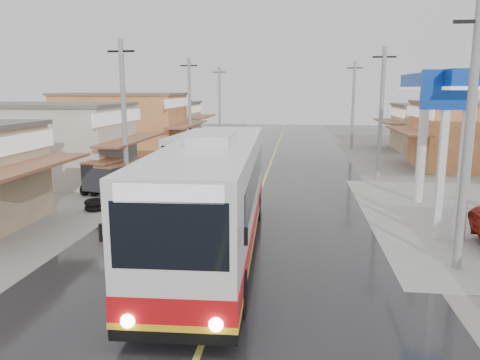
{
  "coord_description": "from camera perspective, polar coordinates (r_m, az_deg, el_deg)",
  "views": [
    {
      "loc": [
        1.98,
        -14.53,
        5.53
      ],
      "look_at": [
        -0.36,
        4.46,
        1.79
      ],
      "focal_mm": 35.0,
      "sensor_mm": 36.0,
      "label": 1
    }
  ],
  "objects": [
    {
      "name": "tricycle_far",
      "position": [
        25.97,
        -16.27,
        0.63
      ],
      "size": [
        1.88,
        2.56,
        1.81
      ],
      "rotation": [
        0.0,
        0.0,
        -0.16
      ],
      "color": "#26262D",
      "rests_on": "ground"
    },
    {
      "name": "centre_line",
      "position": [
        30.1,
        3.15,
        0.49
      ],
      "size": [
        0.15,
        90.0,
        0.01
      ],
      "primitive_type": "cube",
      "color": "#D8CC4C",
      "rests_on": "road"
    },
    {
      "name": "utility_poles_left",
      "position": [
        32.3,
        -9.21,
        1.05
      ],
      "size": [
        1.6,
        50.0,
        8.0
      ],
      "primitive_type": null,
      "color": "gray",
      "rests_on": "ground"
    },
    {
      "name": "shopfronts_left",
      "position": [
        36.24,
        -17.48,
        1.76
      ],
      "size": [
        11.0,
        44.0,
        5.2
      ],
      "primitive_type": null,
      "color": "tan",
      "rests_on": "ground"
    },
    {
      "name": "tyre_stack",
      "position": [
        22.68,
        -17.23,
        -2.91
      ],
      "size": [
        0.99,
        0.99,
        0.5
      ],
      "color": "black",
      "rests_on": "ground"
    },
    {
      "name": "ground",
      "position": [
        15.67,
        -0.69,
        -9.61
      ],
      "size": [
        120.0,
        120.0,
        0.0
      ],
      "primitive_type": "plane",
      "color": "slate",
      "rests_on": "ground"
    },
    {
      "name": "second_bus",
      "position": [
        30.11,
        -5.29,
        3.26
      ],
      "size": [
        2.58,
        8.32,
        2.73
      ],
      "rotation": [
        0.0,
        0.0,
        -0.04
      ],
      "color": "silver",
      "rests_on": "road"
    },
    {
      "name": "utility_poles_right",
      "position": [
        30.46,
        16.4,
        0.13
      ],
      "size": [
        1.6,
        36.0,
        8.0
      ],
      "primitive_type": null,
      "color": "gray",
      "rests_on": "ground"
    },
    {
      "name": "cyclist",
      "position": [
        26.64,
        -7.77,
        0.55
      ],
      "size": [
        0.96,
        2.11,
        2.2
      ],
      "rotation": [
        0.0,
        0.0,
        0.13
      ],
      "color": "black",
      "rests_on": "ground"
    },
    {
      "name": "road",
      "position": [
        30.11,
        3.15,
        0.47
      ],
      "size": [
        12.0,
        90.0,
        0.02
      ],
      "primitive_type": "cube",
      "color": "black",
      "rests_on": "ground"
    },
    {
      "name": "tricycle_near",
      "position": [
        25.59,
        -15.31,
        0.34
      ],
      "size": [
        1.88,
        2.43,
        1.65
      ],
      "rotation": [
        0.0,
        0.0,
        -0.26
      ],
      "color": "#26262D",
      "rests_on": "ground"
    },
    {
      "name": "coach_bus",
      "position": [
        15.8,
        -3.11,
        -1.95
      ],
      "size": [
        3.42,
        13.24,
        4.1
      ],
      "rotation": [
        0.0,
        0.0,
        0.04
      ],
      "color": "silver",
      "rests_on": "road"
    }
  ]
}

